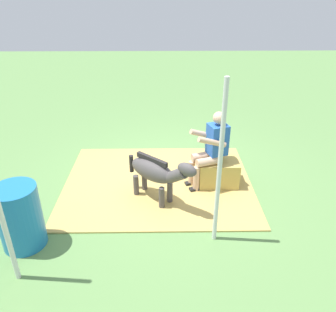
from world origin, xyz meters
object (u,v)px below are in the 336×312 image
tent_pole_left (220,167)px  hay_bale (218,172)px  person_seated (211,147)px  water_barrel (20,217)px  pony_standing (156,172)px

tent_pole_left → hay_bale: bearing=-99.8°
person_seated → water_barrel: size_ratio=1.49×
pony_standing → water_barrel: size_ratio=1.23×
person_seated → water_barrel: (2.68, 1.45, -0.29)m
person_seated → water_barrel: 3.06m
water_barrel → hay_bale: bearing=-152.4°
person_seated → hay_bale: bearing=-166.9°
water_barrel → tent_pole_left: (-2.60, -0.07, 0.69)m
hay_bale → person_seated: bearing=13.1°
tent_pole_left → pony_standing: bearing=-48.4°
pony_standing → tent_pole_left: (-0.81, 0.92, 0.60)m
hay_bale → tent_pole_left: (0.24, 1.42, 0.91)m
hay_bale → person_seated: person_seated is taller
pony_standing → tent_pole_left: bearing=131.6°
tent_pole_left → person_seated: bearing=-93.6°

